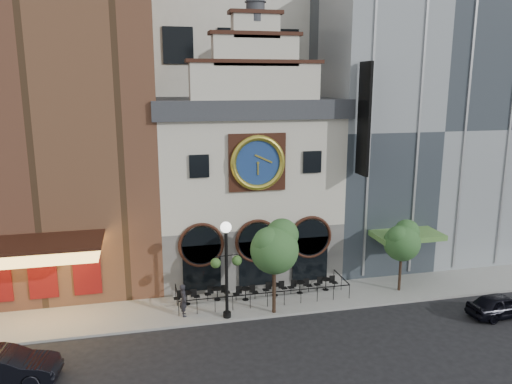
{
  "coord_description": "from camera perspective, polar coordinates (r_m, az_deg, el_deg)",
  "views": [
    {
      "loc": [
        -6.98,
        -25.81,
        13.46
      ],
      "look_at": [
        0.41,
        6.0,
        6.2
      ],
      "focal_mm": 35.0,
      "sensor_mm": 36.0,
      "label": 1
    }
  ],
  "objects": [
    {
      "name": "bistro_2",
      "position": [
        31.6,
        -1.2,
        -11.45
      ],
      "size": [
        1.58,
        0.68,
        0.9
      ],
      "color": "black",
      "rests_on": "sidewalk"
    },
    {
      "name": "cafe_railing",
      "position": [
        31.87,
        0.72,
        -11.26
      ],
      "size": [
        10.6,
        2.6,
        0.9
      ],
      "primitive_type": null,
      "color": "black",
      "rests_on": "sidewalk"
    },
    {
      "name": "car_right",
      "position": [
        33.08,
        26.2,
        -11.53
      ],
      "size": [
        4.15,
        1.88,
        1.38
      ],
      "primitive_type": "imported",
      "rotation": [
        0.0,
        0.0,
        1.63
      ],
      "color": "black",
      "rests_on": "ground"
    },
    {
      "name": "bistro_5",
      "position": [
        33.3,
        7.98,
        -10.28
      ],
      "size": [
        1.58,
        0.68,
        0.9
      ],
      "color": "black",
      "rests_on": "sidewalk"
    },
    {
      "name": "pedestrian",
      "position": [
        29.75,
        -8.27,
        -12.12
      ],
      "size": [
        0.5,
        0.73,
        1.93
      ],
      "primitive_type": "imported",
      "rotation": [
        0.0,
        0.0,
        1.63
      ],
      "color": "black",
      "rests_on": "sidewalk"
    },
    {
      "name": "office_tower",
      "position": [
        46.8,
        -4.67,
        20.53
      ],
      "size": [
        20.0,
        16.0,
        40.0
      ],
      "primitive_type": "cube",
      "color": "silver",
      "rests_on": "ground"
    },
    {
      "name": "retail_building",
      "position": [
        41.13,
        16.16,
        7.42
      ],
      "size": [
        14.0,
        14.4,
        20.0
      ],
      "color": "gray",
      "rests_on": "ground"
    },
    {
      "name": "sidewalk",
      "position": [
        32.09,
        0.72,
        -12.12
      ],
      "size": [
        44.0,
        5.0,
        0.15
      ],
      "primitive_type": "cube",
      "color": "gray",
      "rests_on": "ground"
    },
    {
      "name": "tree_left",
      "position": [
        28.74,
        2.2,
        -6.16
      ],
      "size": [
        2.9,
        2.79,
        5.59
      ],
      "color": "#382619",
      "rests_on": "sidewalk"
    },
    {
      "name": "theater_building",
      "position": [
        36.28,
        -23.01,
        10.21
      ],
      "size": [
        14.0,
        15.6,
        25.0
      ],
      "color": "brown",
      "rests_on": "ground"
    },
    {
      "name": "bistro_1",
      "position": [
        31.68,
        -4.45,
        -11.42
      ],
      "size": [
        1.58,
        0.68,
        0.9
      ],
      "color": "black",
      "rests_on": "sidewalk"
    },
    {
      "name": "ground",
      "position": [
        29.94,
        1.89,
        -14.19
      ],
      "size": [
        120.0,
        120.0,
        0.0
      ],
      "primitive_type": "plane",
      "color": "black",
      "rests_on": "ground"
    },
    {
      "name": "bistro_4",
      "position": [
        32.64,
        5.03,
        -10.69
      ],
      "size": [
        1.58,
        0.68,
        0.9
      ],
      "color": "black",
      "rests_on": "sidewalk"
    },
    {
      "name": "bistro_0",
      "position": [
        31.31,
        -7.91,
        -11.82
      ],
      "size": [
        1.58,
        0.68,
        0.9
      ],
      "color": "black",
      "rests_on": "sidewalk"
    },
    {
      "name": "tree_right",
      "position": [
        33.3,
        16.4,
        -5.27
      ],
      "size": [
        2.42,
        2.33,
        4.66
      ],
      "color": "#382619",
      "rests_on": "sidewalk"
    },
    {
      "name": "clock_building",
      "position": [
        35.02,
        -1.33,
        1.38
      ],
      "size": [
        12.6,
        8.78,
        18.65
      ],
      "color": "#605E5B",
      "rests_on": "ground"
    },
    {
      "name": "car_left",
      "position": [
        26.56,
        -26.91,
        -17.4
      ],
      "size": [
        5.02,
        2.22,
        1.6
      ],
      "primitive_type": "imported",
      "rotation": [
        0.0,
        0.0,
        1.46
      ],
      "color": "black",
      "rests_on": "ground"
    },
    {
      "name": "bistro_3",
      "position": [
        32.2,
        2.18,
        -10.99
      ],
      "size": [
        1.58,
        0.68,
        0.9
      ],
      "color": "black",
      "rests_on": "sidewalk"
    },
    {
      "name": "lamppost",
      "position": [
        28.33,
        -3.41,
        -7.67
      ],
      "size": [
        1.82,
        0.71,
        5.71
      ],
      "rotation": [
        0.0,
        0.0,
        0.1
      ],
      "color": "black",
      "rests_on": "sidewalk"
    }
  ]
}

